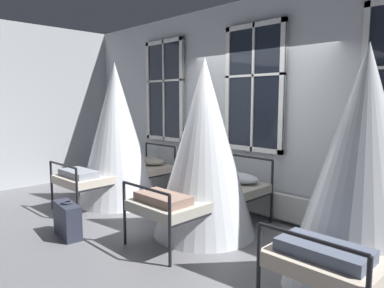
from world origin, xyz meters
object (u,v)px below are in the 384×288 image
Objects in this scene: cot_third at (362,175)px; cot_second at (205,150)px; suitcase_dark at (67,220)px; cot_first at (116,136)px.

cot_second is at bearing 88.39° from cot_third.
cot_third is 3.53m from suitcase_dark.
cot_second is 3.98× the size of suitcase_dark.
cot_first is at bearing 131.30° from suitcase_dark.
cot_second is 2.00m from cot_third.
suitcase_dark is at bearing 139.48° from cot_second.
cot_first reaches higher than cot_third.
cot_third is at bearing -91.55° from cot_first.
cot_second is (2.05, 0.04, -0.05)m from cot_first.
cot_first is 1.04× the size of cot_second.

